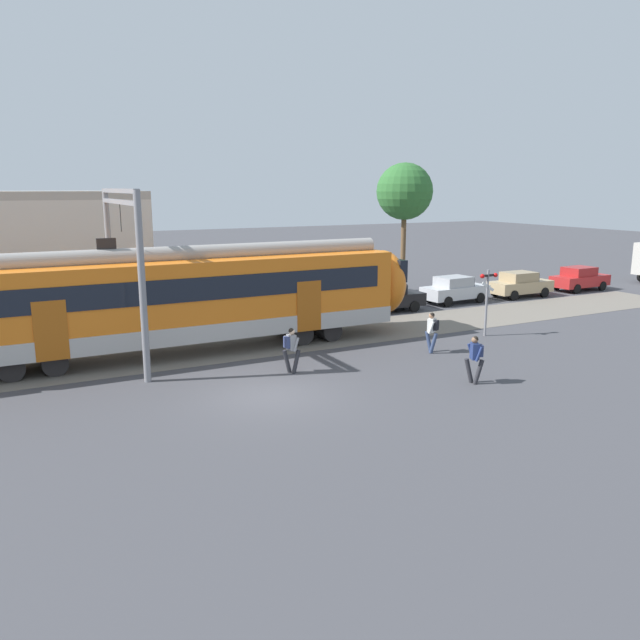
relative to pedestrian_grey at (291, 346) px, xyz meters
name	(u,v)px	position (x,y,z in m)	size (l,w,h in m)	color
ground_plane	(269,395)	(-1.65, -1.89, -0.99)	(160.00, 160.00, 0.00)	#424247
pedestrian_grey	(291,346)	(0.00, 0.00, 0.00)	(0.65, 0.53, 1.67)	#28282D
pedestrian_navy	(475,355)	(5.05, -3.99, 0.00)	(0.58, 0.65, 1.67)	#28282D
pedestrian_white	(432,329)	(6.24, -0.06, 0.00)	(0.50, 0.71, 1.67)	navy
parked_car_black	(387,297)	(9.40, 8.03, -0.21)	(4.05, 1.86, 1.54)	black
parked_car_silver	(455,290)	(14.32, 8.37, -0.21)	(4.09, 1.94, 1.54)	#B7BABF
parked_car_tan	(520,284)	(19.16, 8.12, -0.21)	(4.01, 1.78, 1.54)	tan
parked_car_red	(580,278)	(24.43, 8.16, -0.21)	(4.06, 1.87, 1.54)	#B22323
catenary_gantry	(123,249)	(-4.83, 4.56, 3.32)	(0.24, 6.64, 6.53)	gray
crossing_signal	(487,292)	(10.20, 1.19, 1.02)	(0.96, 0.22, 3.00)	gray
street_tree_right	(405,192)	(14.12, 13.36, 5.30)	(3.56, 3.56, 8.11)	brown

